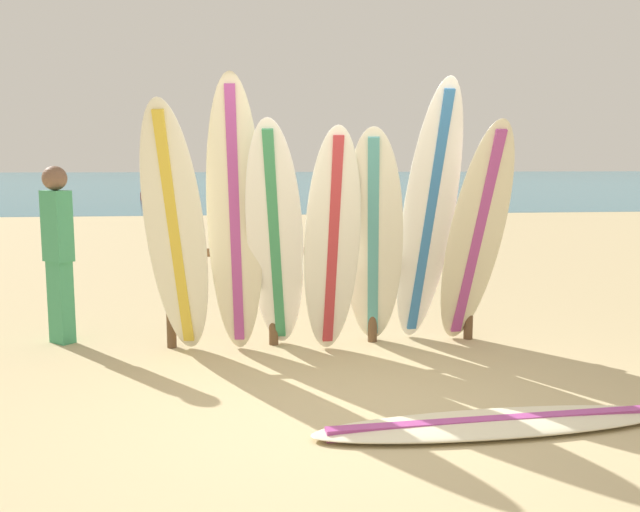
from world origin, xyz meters
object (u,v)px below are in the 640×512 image
(surfboard_leaning_center_left, at_px, (275,240))
(surfboard_lying_on_sand, at_px, (495,423))
(surfboard_leaning_left, at_px, (235,219))
(small_boat_offshore, at_px, (165,193))
(surfboard_rack, at_px, (323,276))
(surfboard_leaning_center, at_px, (332,243))
(surfboard_leaning_center_right, at_px, (373,241))
(surfboard_leaning_right, at_px, (428,218))
(beachgoer_standing, at_px, (58,247))
(surfboard_leaning_far_left, at_px, (175,233))
(surfboard_leaning_far_right, at_px, (476,237))

(surfboard_leaning_center_left, relative_size, surfboard_lying_on_sand, 0.84)
(surfboard_leaning_left, distance_m, small_boat_offshore, 26.53)
(surfboard_rack, distance_m, surfboard_leaning_center, 0.57)
(surfboard_leaning_left, distance_m, surfboard_leaning_center_right, 1.28)
(surfboard_leaning_left, bearing_deg, surfboard_leaning_center, -3.66)
(surfboard_leaning_left, distance_m, surfboard_leaning_right, 1.76)
(surfboard_leaning_left, relative_size, beachgoer_standing, 1.46)
(surfboard_leaning_far_left, bearing_deg, surfboard_leaning_center, 0.60)
(beachgoer_standing, bearing_deg, surfboard_leaning_left, -21.75)
(surfboard_leaning_left, bearing_deg, beachgoer_standing, 158.25)
(surfboard_leaning_left, bearing_deg, small_boat_offshore, 97.45)
(surfboard_leaning_center, relative_size, beachgoer_standing, 1.21)
(surfboard_leaning_center_left, height_order, small_boat_offshore, surfboard_leaning_center_left)
(surfboard_lying_on_sand, relative_size, small_boat_offshore, 0.84)
(surfboard_leaning_center, xyz_separation_m, surfboard_leaning_far_right, (1.34, 0.05, 0.03))
(surfboard_leaning_far_left, relative_size, surfboard_leaning_left, 0.91)
(surfboard_leaning_far_right, distance_m, surfboard_lying_on_sand, 2.23)
(surfboard_leaning_center_left, relative_size, surfboard_leaning_center, 1.03)
(surfboard_leaning_right, bearing_deg, surfboard_leaning_center, -173.66)
(surfboard_rack, xyz_separation_m, surfboard_lying_on_sand, (0.88, -2.29, -0.63))
(surfboard_lying_on_sand, bearing_deg, small_boat_offshore, 100.35)
(surfboard_leaning_far_left, height_order, small_boat_offshore, surfboard_leaning_far_left)
(surfboard_leaning_center_left, xyz_separation_m, surfboard_lying_on_sand, (1.37, -1.87, -1.03))
(small_boat_offshore, bearing_deg, surfboard_leaning_left, -82.55)
(surfboard_rack, xyz_separation_m, surfboard_leaning_far_left, (-1.35, -0.45, 0.48))
(surfboard_leaning_left, height_order, surfboard_leaning_center_right, surfboard_leaning_left)
(surfboard_rack, xyz_separation_m, surfboard_leaning_center, (0.03, -0.43, 0.37))
(surfboard_lying_on_sand, bearing_deg, surfboard_leaning_left, 131.91)
(surfboard_leaning_center, bearing_deg, surfboard_lying_on_sand, -65.24)
(surfboard_leaning_center_right, relative_size, small_boat_offshore, 0.69)
(small_boat_offshore, bearing_deg, surfboard_lying_on_sand, -79.65)
(beachgoer_standing, bearing_deg, surfboard_rack, -6.72)
(surfboard_leaning_center, xyz_separation_m, surfboard_leaning_right, (0.90, 0.10, 0.20))
(surfboard_leaning_right, bearing_deg, surfboard_leaning_center_right, 176.61)
(small_boat_offshore, bearing_deg, surfboard_leaning_center_left, -81.82)
(surfboard_leaning_far_left, xyz_separation_m, surfboard_leaning_center_left, (0.87, 0.03, -0.08))
(surfboard_leaning_center_right, xyz_separation_m, surfboard_leaning_right, (0.50, -0.03, 0.21))
(surfboard_leaning_right, xyz_separation_m, beachgoer_standing, (-3.46, 0.63, -0.29))
(surfboard_leaning_center, distance_m, beachgoer_standing, 2.66)
(surfboard_leaning_center_left, height_order, surfboard_leaning_far_right, surfboard_leaning_far_right)
(surfboard_leaning_far_left, distance_m, surfboard_leaning_left, 0.53)
(surfboard_leaning_far_right, xyz_separation_m, small_boat_offshore, (-5.64, 26.29, -0.81))
(surfboard_rack, relative_size, surfboard_leaning_right, 1.21)
(surfboard_leaning_center, height_order, surfboard_leaning_far_right, surfboard_leaning_far_right)
(surfboard_lying_on_sand, bearing_deg, surfboard_leaning_far_right, 75.74)
(surfboard_leaning_right, relative_size, beachgoer_standing, 1.44)
(surfboard_leaning_center_left, relative_size, surfboard_leaning_right, 0.86)
(surfboard_leaning_left, xyz_separation_m, surfboard_lying_on_sand, (1.72, -1.91, -1.22))
(surfboard_leaning_center_right, bearing_deg, surfboard_lying_on_sand, -76.97)
(surfboard_leaning_right, distance_m, surfboard_leaning_far_right, 0.48)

